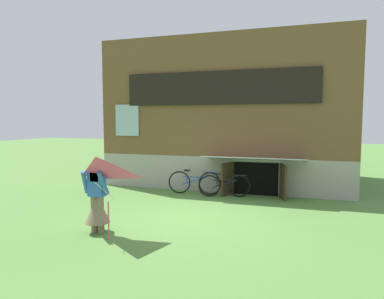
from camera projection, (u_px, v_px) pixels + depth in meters
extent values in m
plane|color=#56843D|center=(189.00, 216.00, 8.52)|extent=(60.00, 60.00, 0.00)
cube|color=#9E998E|center=(233.00, 165.00, 13.82)|extent=(8.57, 5.28, 1.18)
cube|color=brown|center=(233.00, 100.00, 13.59)|extent=(8.57, 5.28, 4.04)
cube|color=black|center=(218.00, 88.00, 11.03)|extent=(6.34, 0.08, 1.08)
cube|color=#9EB7C6|center=(218.00, 88.00, 11.05)|extent=(6.18, 0.04, 0.96)
cube|color=#9EB7C6|center=(127.00, 120.00, 12.13)|extent=(0.90, 0.06, 1.10)
cube|color=black|center=(256.00, 179.00, 10.92)|extent=(1.40, 0.03, 1.05)
cube|color=#3D2B1E|center=(228.00, 179.00, 10.91)|extent=(0.31, 0.67, 1.05)
cube|color=#3D2B1E|center=(283.00, 182.00, 10.39)|extent=(0.25, 0.69, 1.05)
cube|color=#999EA8|center=(254.00, 159.00, 10.35)|extent=(3.11, 1.09, 0.18)
cylinder|color=#7F6B51|center=(94.00, 214.00, 7.30)|extent=(0.14, 0.14, 0.79)
cylinder|color=#7F6B51|center=(101.00, 215.00, 7.26)|extent=(0.14, 0.14, 0.79)
cone|color=#7F6B51|center=(97.00, 209.00, 7.27)|extent=(0.52, 0.52, 0.59)
cube|color=#3366B7|center=(97.00, 183.00, 7.22)|extent=(0.34, 0.20, 0.56)
cylinder|color=#3366B7|center=(85.00, 182.00, 7.19)|extent=(0.17, 0.32, 0.52)
cylinder|color=#3366B7|center=(103.00, 183.00, 7.06)|extent=(0.17, 0.32, 0.52)
cube|color=maroon|center=(95.00, 173.00, 7.14)|extent=(0.20, 0.08, 0.36)
sphere|color=#D8AD8E|center=(96.00, 165.00, 7.19)|extent=(0.21, 0.21, 0.21)
pyramid|color=#E54C7F|center=(96.00, 179.00, 6.51)|extent=(1.07, 0.88, 0.57)
cylinder|color=beige|center=(105.00, 191.00, 6.89)|extent=(0.01, 0.69, 0.49)
cylinder|color=#E54C7F|center=(109.00, 221.00, 6.86)|extent=(0.03, 0.03, 0.76)
torus|color=black|center=(239.00, 186.00, 10.64)|extent=(0.68, 0.21, 0.69)
torus|color=black|center=(209.00, 186.00, 10.69)|extent=(0.68, 0.21, 0.69)
cylinder|color=black|center=(224.00, 180.00, 10.65)|extent=(0.69, 0.21, 0.04)
cylinder|color=black|center=(224.00, 184.00, 10.66)|extent=(0.75, 0.22, 0.28)
cylinder|color=black|center=(217.00, 180.00, 10.66)|extent=(0.04, 0.04, 0.39)
cube|color=black|center=(217.00, 174.00, 10.65)|extent=(0.20, 0.08, 0.05)
cylinder|color=black|center=(240.00, 175.00, 10.61)|extent=(0.43, 0.14, 0.03)
torus|color=black|center=(210.00, 183.00, 10.96)|extent=(0.74, 0.12, 0.74)
torus|color=black|center=(179.00, 182.00, 11.16)|extent=(0.74, 0.12, 0.74)
cylinder|color=#284CB2|center=(194.00, 177.00, 11.04)|extent=(0.75, 0.11, 0.04)
cylinder|color=#284CB2|center=(194.00, 181.00, 11.05)|extent=(0.82, 0.12, 0.30)
cylinder|color=#284CB2|center=(187.00, 177.00, 11.10)|extent=(0.04, 0.04, 0.42)
cube|color=black|center=(187.00, 170.00, 11.08)|extent=(0.20, 0.08, 0.05)
cylinder|color=#284CB2|center=(210.00, 172.00, 10.92)|extent=(0.44, 0.07, 0.03)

